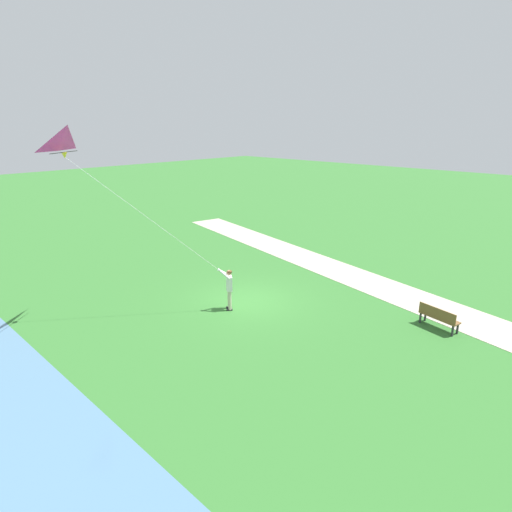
{
  "coord_description": "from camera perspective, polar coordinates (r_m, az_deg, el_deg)",
  "views": [
    {
      "loc": [
        12.19,
        12.08,
        7.45
      ],
      "look_at": [
        0.58,
        1.04,
        2.41
      ],
      "focal_mm": 29.8,
      "sensor_mm": 36.0,
      "label": 1
    }
  ],
  "objects": [
    {
      "name": "park_bench_near_walkway",
      "position": [
        17.47,
        23.27,
        -7.45
      ],
      "size": [
        0.74,
        1.56,
        0.88
      ],
      "color": "brown",
      "rests_on": "ground"
    },
    {
      "name": "flying_kite",
      "position": [
        16.66,
        -23.72,
        13.83
      ],
      "size": [
        5.02,
        3.82,
        5.59
      ],
      "color": "#E02D9E"
    },
    {
      "name": "walkway_path",
      "position": [
        21.91,
        13.43,
        -2.88
      ],
      "size": [
        8.84,
        31.82,
        0.02
      ],
      "primitive_type": "cube",
      "rotation": [
        0.0,
        0.0,
        -0.2
      ],
      "color": "#B7AD99",
      "rests_on": "ground"
    },
    {
      "name": "person_kite_flyer",
      "position": [
        17.5,
        -3.68,
        -4.02
      ],
      "size": [
        0.61,
        0.56,
        1.83
      ],
      "color": "#232328",
      "rests_on": "ground"
    },
    {
      "name": "ground_plane",
      "position": [
        18.71,
        -1.08,
        -6.0
      ],
      "size": [
        120.0,
        120.0,
        0.0
      ],
      "primitive_type": "plane",
      "color": "#33702D"
    }
  ]
}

